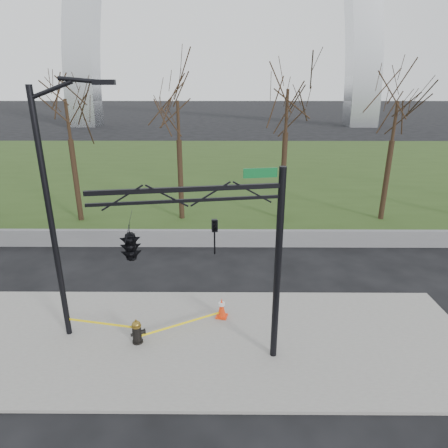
{
  "coord_description": "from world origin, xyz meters",
  "views": [
    {
      "loc": [
        0.89,
        -10.48,
        7.9
      ],
      "look_at": [
        0.81,
        2.0,
        3.41
      ],
      "focal_mm": 30.34,
      "sensor_mm": 36.0,
      "label": 1
    }
  ],
  "objects_px": {
    "traffic_cone": "(222,308)",
    "fire_hydrant": "(137,332)",
    "traffic_signal_mast": "(160,241)",
    "street_light": "(56,203)"
  },
  "relations": [
    {
      "from": "traffic_cone",
      "to": "fire_hydrant",
      "type": "bearing_deg",
      "value": -151.51
    },
    {
      "from": "traffic_cone",
      "to": "traffic_signal_mast",
      "type": "relative_size",
      "value": 0.13
    },
    {
      "from": "traffic_cone",
      "to": "street_light",
      "type": "height_order",
      "value": "street_light"
    },
    {
      "from": "traffic_signal_mast",
      "to": "fire_hydrant",
      "type": "bearing_deg",
      "value": 125.28
    },
    {
      "from": "street_light",
      "to": "traffic_signal_mast",
      "type": "relative_size",
      "value": 1.37
    },
    {
      "from": "fire_hydrant",
      "to": "traffic_cone",
      "type": "bearing_deg",
      "value": 6.49
    },
    {
      "from": "street_light",
      "to": "traffic_signal_mast",
      "type": "bearing_deg",
      "value": -28.6
    },
    {
      "from": "fire_hydrant",
      "to": "traffic_cone",
      "type": "xyz_separation_m",
      "value": [
        2.71,
        1.47,
        -0.01
      ]
    },
    {
      "from": "traffic_cone",
      "to": "street_light",
      "type": "bearing_deg",
      "value": -168.67
    },
    {
      "from": "fire_hydrant",
      "to": "street_light",
      "type": "xyz_separation_m",
      "value": [
        -2.21,
        0.48,
        4.2
      ]
    }
  ]
}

